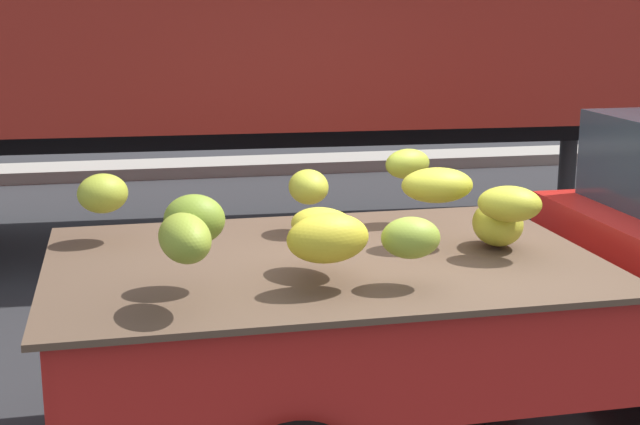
{
  "coord_description": "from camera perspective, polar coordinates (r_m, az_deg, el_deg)",
  "views": [
    {
      "loc": [
        -1.61,
        -4.41,
        2.34
      ],
      "look_at": [
        -0.71,
        0.04,
        1.28
      ],
      "focal_mm": 51.04,
      "sensor_mm": 36.0,
      "label": 1
    }
  ],
  "objects": [
    {
      "name": "curb_strip",
      "position": [
        12.81,
        -3.98,
        2.96
      ],
      "size": [
        80.0,
        0.8,
        0.16
      ],
      "primitive_type": "cube",
      "color": "gray",
      "rests_on": "ground"
    }
  ]
}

